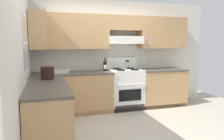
{
  "coord_description": "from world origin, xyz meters",
  "views": [
    {
      "loc": [
        -1.25,
        -3.57,
        1.55
      ],
      "look_at": [
        0.04,
        0.7,
        1.0
      ],
      "focal_mm": 35.35,
      "sensor_mm": 36.0,
      "label": 1
    }
  ],
  "objects_px": {
    "stove": "(126,88)",
    "bowl": "(62,72)",
    "paper_towel_roll": "(44,71)",
    "wine_bottle": "(105,65)",
    "bucket": "(47,73)"
  },
  "relations": [
    {
      "from": "paper_towel_roll",
      "to": "bowl",
      "type": "bearing_deg",
      "value": 7.45
    },
    {
      "from": "bowl",
      "to": "bucket",
      "type": "xyz_separation_m",
      "value": [
        -0.3,
        -0.75,
        0.09
      ]
    },
    {
      "from": "wine_bottle",
      "to": "bowl",
      "type": "distance_m",
      "value": 0.99
    },
    {
      "from": "bowl",
      "to": "paper_towel_roll",
      "type": "bearing_deg",
      "value": -172.55
    },
    {
      "from": "bowl",
      "to": "wine_bottle",
      "type": "bearing_deg",
      "value": 5.01
    },
    {
      "from": "paper_towel_roll",
      "to": "stove",
      "type": "bearing_deg",
      "value": 2.6
    },
    {
      "from": "stove",
      "to": "wine_bottle",
      "type": "height_order",
      "value": "wine_bottle"
    },
    {
      "from": "stove",
      "to": "bucket",
      "type": "xyz_separation_m",
      "value": [
        -1.77,
        -0.79,
        0.55
      ]
    },
    {
      "from": "stove",
      "to": "bucket",
      "type": "bearing_deg",
      "value": -156.04
    },
    {
      "from": "bowl",
      "to": "paper_towel_roll",
      "type": "height_order",
      "value": "paper_towel_roll"
    },
    {
      "from": "stove",
      "to": "paper_towel_roll",
      "type": "bearing_deg",
      "value": -177.4
    },
    {
      "from": "bowl",
      "to": "bucket",
      "type": "height_order",
      "value": "bucket"
    },
    {
      "from": "stove",
      "to": "paper_towel_roll",
      "type": "distance_m",
      "value": 1.91
    },
    {
      "from": "wine_bottle",
      "to": "bucket",
      "type": "xyz_separation_m",
      "value": [
        -1.28,
        -0.84,
        -0.01
      ]
    },
    {
      "from": "stove",
      "to": "bowl",
      "type": "xyz_separation_m",
      "value": [
        -1.48,
        -0.04,
        0.45
      ]
    }
  ]
}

